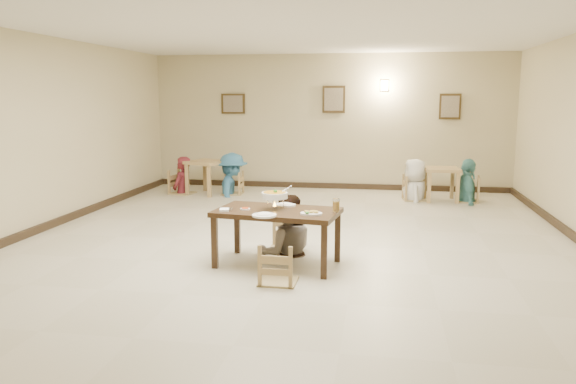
% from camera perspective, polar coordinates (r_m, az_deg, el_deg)
% --- Properties ---
extents(floor, '(10.00, 10.00, 0.00)m').
position_cam_1_polar(floor, '(7.97, 0.66, -5.31)').
color(floor, beige).
rests_on(floor, ground).
extents(ceiling, '(10.00, 10.00, 0.00)m').
position_cam_1_polar(ceiling, '(7.76, 0.71, 16.62)').
color(ceiling, silver).
rests_on(ceiling, wall_back).
extents(wall_back, '(10.00, 0.00, 10.00)m').
position_cam_1_polar(wall_back, '(12.68, 4.20, 7.11)').
color(wall_back, '#BEB18A').
rests_on(wall_back, floor).
extents(wall_front, '(10.00, 0.00, 10.00)m').
position_cam_1_polar(wall_front, '(2.92, -14.64, -1.72)').
color(wall_front, '#BEB18A').
rests_on(wall_front, floor).
extents(wall_left, '(0.00, 10.00, 10.00)m').
position_cam_1_polar(wall_left, '(9.23, -24.79, 5.30)').
color(wall_left, '#BEB18A').
rests_on(wall_left, floor).
extents(baseboard_back, '(8.00, 0.06, 0.12)m').
position_cam_1_polar(baseboard_back, '(12.79, 4.11, 0.65)').
color(baseboard_back, black).
rests_on(baseboard_back, floor).
extents(baseboard_left, '(0.06, 10.00, 0.12)m').
position_cam_1_polar(baseboard_left, '(9.41, -24.02, -3.46)').
color(baseboard_left, black).
rests_on(baseboard_left, floor).
extents(picture_a, '(0.55, 0.04, 0.45)m').
position_cam_1_polar(picture_a, '(13.02, -5.60, 8.92)').
color(picture_a, '#342612').
rests_on(picture_a, wall_back).
extents(picture_b, '(0.50, 0.04, 0.60)m').
position_cam_1_polar(picture_b, '(12.61, 4.67, 9.36)').
color(picture_b, '#342612').
rests_on(picture_b, wall_back).
extents(picture_c, '(0.45, 0.04, 0.55)m').
position_cam_1_polar(picture_c, '(12.65, 16.14, 8.34)').
color(picture_c, '#342612').
rests_on(picture_c, wall_back).
extents(wall_sconce, '(0.16, 0.05, 0.22)m').
position_cam_1_polar(wall_sconce, '(12.57, 9.78, 10.62)').
color(wall_sconce, '#FFD88C').
rests_on(wall_sconce, wall_back).
extents(main_table, '(1.58, 1.03, 0.69)m').
position_cam_1_polar(main_table, '(6.87, -1.10, -2.48)').
color(main_table, '#342112').
rests_on(main_table, floor).
extents(chair_far, '(0.44, 0.44, 0.93)m').
position_cam_1_polar(chair_far, '(7.54, -0.29, -2.57)').
color(chair_far, tan).
rests_on(chair_far, floor).
extents(chair_near, '(0.41, 0.41, 0.88)m').
position_cam_1_polar(chair_near, '(6.26, -1.00, -5.36)').
color(chair_near, tan).
rests_on(chair_near, floor).
extents(main_diner, '(0.92, 0.82, 1.59)m').
position_cam_1_polar(main_diner, '(7.36, -0.18, -0.24)').
color(main_diner, gray).
rests_on(main_diner, floor).
extents(curry_warmer, '(0.36, 0.32, 0.29)m').
position_cam_1_polar(curry_warmer, '(6.88, -1.37, -0.35)').
color(curry_warmer, silver).
rests_on(curry_warmer, main_table).
extents(rice_plate_far, '(0.28, 0.28, 0.06)m').
position_cam_1_polar(rice_plate_far, '(7.10, -0.31, -1.30)').
color(rice_plate_far, white).
rests_on(rice_plate_far, main_table).
extents(rice_plate_near, '(0.28, 0.28, 0.06)m').
position_cam_1_polar(rice_plate_near, '(6.49, -2.43, -2.36)').
color(rice_plate_near, white).
rests_on(rice_plate_near, main_table).
extents(fried_plate, '(0.26, 0.26, 0.06)m').
position_cam_1_polar(fried_plate, '(6.58, 2.36, -2.15)').
color(fried_plate, white).
rests_on(fried_plate, main_table).
extents(chili_dish, '(0.12, 0.12, 0.02)m').
position_cam_1_polar(chili_dish, '(6.88, -4.37, -1.71)').
color(chili_dish, white).
rests_on(chili_dish, main_table).
extents(napkin_cutlery, '(0.16, 0.23, 0.03)m').
position_cam_1_polar(napkin_cutlery, '(6.83, -6.45, -1.81)').
color(napkin_cutlery, white).
rests_on(napkin_cutlery, main_table).
extents(drink_glass, '(0.08, 0.08, 0.17)m').
position_cam_1_polar(drink_glass, '(6.74, 4.91, -1.40)').
color(drink_glass, white).
rests_on(drink_glass, main_table).
extents(bg_table_left, '(0.93, 0.93, 0.72)m').
position_cam_1_polar(bg_table_left, '(12.06, -8.26, 2.52)').
color(bg_table_left, '#A88754').
rests_on(bg_table_left, floor).
extents(bg_table_right, '(0.71, 0.71, 0.67)m').
position_cam_1_polar(bg_table_right, '(11.58, 15.32, 1.74)').
color(bg_table_right, '#A88754').
rests_on(bg_table_right, floor).
extents(bg_chair_ll, '(0.46, 0.46, 0.97)m').
position_cam_1_polar(bg_chair_ll, '(12.19, -10.73, 2.07)').
color(bg_chair_ll, tan).
rests_on(bg_chair_ll, floor).
extents(bg_chair_lr, '(0.43, 0.43, 0.92)m').
position_cam_1_polar(bg_chair_lr, '(11.99, -5.71, 1.93)').
color(bg_chair_lr, tan).
rests_on(bg_chair_lr, floor).
extents(bg_chair_rl, '(0.44, 0.44, 0.95)m').
position_cam_1_polar(bg_chair_rl, '(11.53, 12.79, 1.50)').
color(bg_chair_rl, tan).
rests_on(bg_chair_rl, floor).
extents(bg_chair_rr, '(0.45, 0.45, 0.96)m').
position_cam_1_polar(bg_chair_rr, '(11.63, 17.81, 1.39)').
color(bg_chair_rr, tan).
rests_on(bg_chair_rr, floor).
extents(bg_diner_a, '(0.46, 0.63, 1.61)m').
position_cam_1_polar(bg_diner_a, '(12.16, -10.78, 3.56)').
color(bg_diner_a, maroon).
rests_on(bg_diner_a, floor).
extents(bg_diner_b, '(0.86, 1.25, 1.78)m').
position_cam_1_polar(bg_diner_b, '(11.94, -5.74, 3.99)').
color(bg_diner_b, '#376889').
rests_on(bg_diner_b, floor).
extents(bg_diner_c, '(0.57, 0.84, 1.67)m').
position_cam_1_polar(bg_diner_c, '(11.49, 12.86, 3.29)').
color(bg_diner_c, silver).
rests_on(bg_diner_c, floor).
extents(bg_diner_d, '(0.46, 1.02, 1.72)m').
position_cam_1_polar(bg_diner_d, '(11.58, 17.91, 3.24)').
color(bg_diner_d, teal).
rests_on(bg_diner_d, floor).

